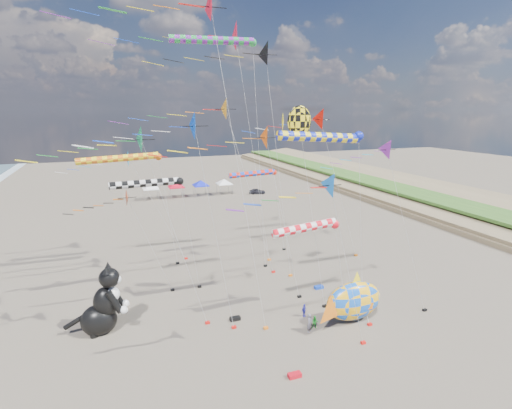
{
  "coord_description": "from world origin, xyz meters",
  "views": [
    {
      "loc": [
        -13.46,
        -19.38,
        17.45
      ],
      "look_at": [
        -1.77,
        12.0,
        9.45
      ],
      "focal_mm": 28.0,
      "sensor_mm": 36.0,
      "label": 1
    }
  ],
  "objects_px": {
    "fish_inflatable": "(353,301)",
    "child_blue": "(304,310)",
    "cat_inflatable": "(101,298)",
    "parked_car": "(257,191)",
    "child_green": "(315,322)",
    "person_adult": "(310,323)"
  },
  "relations": [
    {
      "from": "fish_inflatable",
      "to": "child_green",
      "type": "xyz_separation_m",
      "value": [
        -3.43,
        0.18,
        -1.39
      ]
    },
    {
      "from": "cat_inflatable",
      "to": "parked_car",
      "type": "height_order",
      "value": "cat_inflatable"
    },
    {
      "from": "fish_inflatable",
      "to": "child_blue",
      "type": "relative_size",
      "value": 5.89
    },
    {
      "from": "cat_inflatable",
      "to": "child_blue",
      "type": "bearing_deg",
      "value": -2.79
    },
    {
      "from": "child_green",
      "to": "cat_inflatable",
      "type": "bearing_deg",
      "value": -172.47
    },
    {
      "from": "cat_inflatable",
      "to": "person_adult",
      "type": "xyz_separation_m",
      "value": [
        15.5,
        -5.84,
        -2.1
      ]
    },
    {
      "from": "person_adult",
      "to": "child_green",
      "type": "bearing_deg",
      "value": -11.9
    },
    {
      "from": "child_blue",
      "to": "parked_car",
      "type": "relative_size",
      "value": 0.34
    },
    {
      "from": "child_green",
      "to": "parked_car",
      "type": "height_order",
      "value": "parked_car"
    },
    {
      "from": "cat_inflatable",
      "to": "person_adult",
      "type": "height_order",
      "value": "cat_inflatable"
    },
    {
      "from": "child_blue",
      "to": "person_adult",
      "type": "bearing_deg",
      "value": -134.83
    },
    {
      "from": "child_green",
      "to": "child_blue",
      "type": "distance_m",
      "value": 2.05
    },
    {
      "from": "person_adult",
      "to": "parked_car",
      "type": "bearing_deg",
      "value": 38.04
    },
    {
      "from": "cat_inflatable",
      "to": "fish_inflatable",
      "type": "bearing_deg",
      "value": -6.91
    },
    {
      "from": "fish_inflatable",
      "to": "parked_car",
      "type": "distance_m",
      "value": 52.87
    },
    {
      "from": "cat_inflatable",
      "to": "child_blue",
      "type": "distance_m",
      "value": 16.74
    },
    {
      "from": "fish_inflatable",
      "to": "cat_inflatable",
      "type": "bearing_deg",
      "value": 163.67
    },
    {
      "from": "person_adult",
      "to": "child_green",
      "type": "height_order",
      "value": "person_adult"
    },
    {
      "from": "parked_car",
      "to": "child_green",
      "type": "bearing_deg",
      "value": 177.59
    },
    {
      "from": "child_blue",
      "to": "parked_car",
      "type": "distance_m",
      "value": 51.51
    },
    {
      "from": "fish_inflatable",
      "to": "child_blue",
      "type": "bearing_deg",
      "value": 146.52
    },
    {
      "from": "person_adult",
      "to": "child_blue",
      "type": "bearing_deg",
      "value": 37.3
    }
  ]
}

